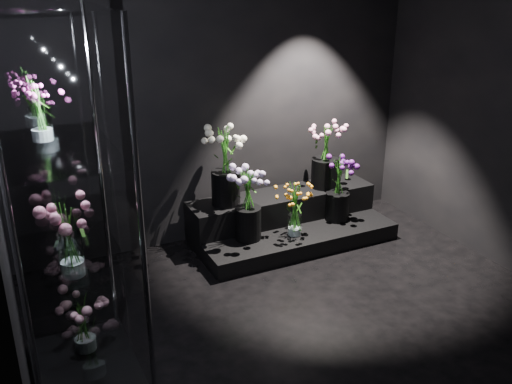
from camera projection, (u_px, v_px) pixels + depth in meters
floor at (329, 339)px, 4.14m from camera, size 4.00×4.00×0.00m
wall_back at (219, 96)px, 5.29m from camera, size 4.00×0.00×4.00m
display_riser at (288, 220)px, 5.65m from camera, size 1.92×0.85×0.43m
display_case at (68, 220)px, 3.25m from camera, size 0.64×1.07×2.34m
bouquet_orange_bells at (295, 209)px, 5.29m from camera, size 0.32×0.32×0.52m
bouquet_lilac at (248, 199)px, 5.17m from camera, size 0.47×0.47×0.69m
bouquet_purple at (338, 186)px, 5.58m from camera, size 0.33×0.33×0.67m
bouquet_cream_roses at (225, 163)px, 5.25m from camera, size 0.45×0.45×0.74m
bouquet_pink_roses at (326, 154)px, 5.69m from camera, size 0.42×0.42×0.64m
bouquet_case_pink at (69, 238)px, 3.11m from camera, size 0.29×0.29×0.44m
bouquet_case_magenta at (39, 109)px, 3.16m from camera, size 0.27×0.27×0.36m
bouquet_case_base_pink at (83, 321)px, 3.79m from camera, size 0.41×0.41×0.41m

